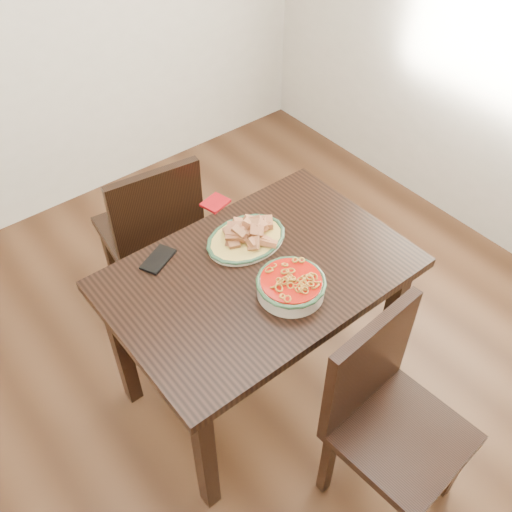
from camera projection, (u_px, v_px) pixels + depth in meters
floor at (239, 385)px, 2.65m from camera, size 3.50×3.50×0.00m
dining_table at (259, 289)px, 2.21m from camera, size 1.13×0.75×0.75m
chair_far at (153, 229)px, 2.67m from camera, size 0.47×0.47×0.89m
chair_near at (386, 411)px, 1.99m from camera, size 0.45×0.45×0.89m
fish_plate at (246, 233)px, 2.21m from camera, size 0.33×0.26×0.11m
noodle_bowl at (291, 284)px, 2.02m from camera, size 0.25×0.25×0.08m
smartphone at (158, 259)px, 2.16m from camera, size 0.16×0.13×0.01m
napkin at (215, 203)px, 2.40m from camera, size 0.12×0.11×0.01m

